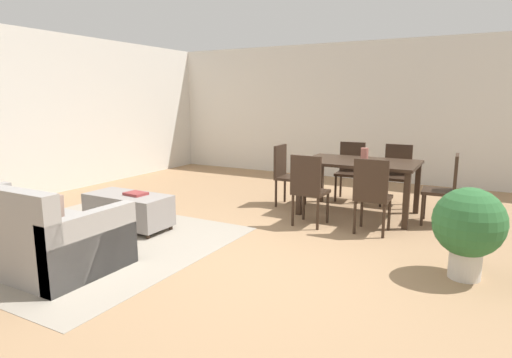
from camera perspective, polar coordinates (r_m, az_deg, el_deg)
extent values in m
plane|color=#9E7A56|center=(4.38, -1.46, -10.86)|extent=(10.80, 10.80, 0.00)
cube|color=silver|center=(8.76, 15.38, 8.64)|extent=(9.00, 0.12, 2.70)
cube|color=silver|center=(7.69, -29.99, 7.36)|extent=(0.12, 11.00, 2.70)
cube|color=gray|center=(5.31, -22.07, -7.72)|extent=(3.00, 2.80, 0.01)
cube|color=gray|center=(4.96, -28.55, -7.02)|extent=(2.14, 0.98, 0.42)
cube|color=gray|center=(4.15, -21.09, -8.28)|extent=(0.14, 0.98, 0.62)
cube|color=tan|center=(4.61, -29.16, -3.37)|extent=(0.36, 0.12, 0.36)
cube|color=gray|center=(4.27, -26.13, -4.11)|extent=(0.36, 0.11, 0.36)
cube|color=gray|center=(5.58, -16.66, -3.87)|extent=(1.09, 0.50, 0.38)
cylinder|color=#332319|center=(6.12, -18.49, -4.81)|extent=(0.05, 0.05, 0.06)
cylinder|color=#332319|center=(5.45, -11.33, -6.34)|extent=(0.05, 0.05, 0.06)
cylinder|color=#332319|center=(5.87, -21.38, -5.67)|extent=(0.05, 0.05, 0.06)
cylinder|color=#332319|center=(5.17, -14.23, -7.43)|extent=(0.05, 0.05, 0.06)
cube|color=#332319|center=(6.09, 13.70, 2.19)|extent=(1.55, 0.99, 0.04)
cube|color=#332319|center=(6.77, 8.68, -0.04)|extent=(0.07, 0.07, 0.72)
cube|color=#332319|center=(6.44, 20.74, -1.19)|extent=(0.07, 0.07, 0.72)
cube|color=#332319|center=(5.98, 5.79, -1.41)|extent=(0.07, 0.07, 0.72)
cube|color=#332319|center=(5.59, 19.43, -2.83)|extent=(0.07, 0.07, 0.72)
cube|color=#332319|center=(5.51, 7.33, -1.74)|extent=(0.41, 0.41, 0.04)
cube|color=#332319|center=(5.30, 6.63, 0.59)|extent=(0.40, 0.05, 0.47)
cylinder|color=#332319|center=(5.78, 6.38, -3.42)|extent=(0.04, 0.04, 0.41)
cylinder|color=#332319|center=(5.66, 9.53, -3.82)|extent=(0.04, 0.04, 0.41)
cylinder|color=#332319|center=(5.48, 4.93, -4.18)|extent=(0.04, 0.04, 0.41)
cylinder|color=#332319|center=(5.35, 8.24, -4.63)|extent=(0.04, 0.04, 0.41)
cube|color=#332319|center=(5.34, 15.37, -2.44)|extent=(0.41, 0.41, 0.04)
cube|color=#332319|center=(5.12, 15.08, -0.07)|extent=(0.40, 0.05, 0.47)
cylinder|color=#332319|center=(5.59, 13.93, -4.16)|extent=(0.04, 0.04, 0.41)
cylinder|color=#332319|center=(5.53, 17.36, -4.51)|extent=(0.04, 0.04, 0.41)
cylinder|color=#332319|center=(5.27, 13.04, -5.02)|extent=(0.04, 0.04, 0.41)
cylinder|color=#332319|center=(5.20, 16.68, -5.41)|extent=(0.04, 0.04, 0.41)
cube|color=#332319|center=(6.94, 12.34, 0.67)|extent=(0.43, 0.43, 0.04)
cube|color=#332319|center=(7.07, 12.74, 2.94)|extent=(0.40, 0.07, 0.47)
cylinder|color=#332319|center=(6.78, 13.35, -1.53)|extent=(0.04, 0.04, 0.41)
cylinder|color=#332319|center=(6.86, 10.57, -1.29)|extent=(0.04, 0.04, 0.41)
cylinder|color=#332319|center=(7.11, 13.90, -1.00)|extent=(0.04, 0.04, 0.41)
cylinder|color=#332319|center=(7.18, 11.24, -0.78)|extent=(0.04, 0.04, 0.41)
cube|color=#332319|center=(6.78, 18.11, 0.15)|extent=(0.41, 0.41, 0.04)
cube|color=#332319|center=(6.91, 18.49, 2.47)|extent=(0.40, 0.05, 0.47)
cylinder|color=#332319|center=(6.63, 19.18, -2.12)|extent=(0.04, 0.04, 0.41)
cylinder|color=#332319|center=(6.69, 16.31, -1.85)|extent=(0.04, 0.04, 0.41)
cylinder|color=#332319|center=(6.96, 19.62, -1.56)|extent=(0.04, 0.04, 0.41)
cylinder|color=#332319|center=(7.01, 16.87, -1.31)|extent=(0.04, 0.04, 0.41)
cube|color=#332319|center=(5.97, 23.21, -1.56)|extent=(0.42, 0.42, 0.04)
cube|color=#332319|center=(5.92, 25.12, 0.71)|extent=(0.06, 0.40, 0.47)
cylinder|color=#332319|center=(5.86, 21.30, -3.90)|extent=(0.04, 0.04, 0.41)
cylinder|color=#332319|center=(6.19, 21.57, -3.16)|extent=(0.04, 0.04, 0.41)
cylinder|color=#332319|center=(5.85, 24.63, -4.18)|extent=(0.04, 0.04, 0.41)
cylinder|color=#332319|center=(6.18, 24.71, -3.42)|extent=(0.04, 0.04, 0.41)
cube|color=#332319|center=(6.46, 4.69, 0.15)|extent=(0.41, 0.41, 0.04)
cube|color=#332319|center=(6.48, 3.25, 2.50)|extent=(0.05, 0.40, 0.47)
cylinder|color=#332319|center=(6.60, 6.58, -1.65)|extent=(0.04, 0.04, 0.41)
cylinder|color=#332319|center=(6.29, 5.51, -2.25)|extent=(0.04, 0.04, 0.41)
cylinder|color=#332319|center=(6.72, 3.86, -1.38)|extent=(0.04, 0.04, 0.41)
cylinder|color=#332319|center=(6.41, 2.68, -1.95)|extent=(0.04, 0.04, 0.41)
cylinder|color=#B26659|center=(6.02, 14.28, 3.16)|extent=(0.10, 0.10, 0.19)
cube|color=maroon|center=(5.48, -15.76, -1.90)|extent=(0.27, 0.22, 0.03)
cylinder|color=beige|center=(4.38, 26.11, -10.19)|extent=(0.28, 0.28, 0.26)
sphere|color=#2D6633|center=(4.26, 26.55, -5.19)|extent=(0.63, 0.63, 0.63)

